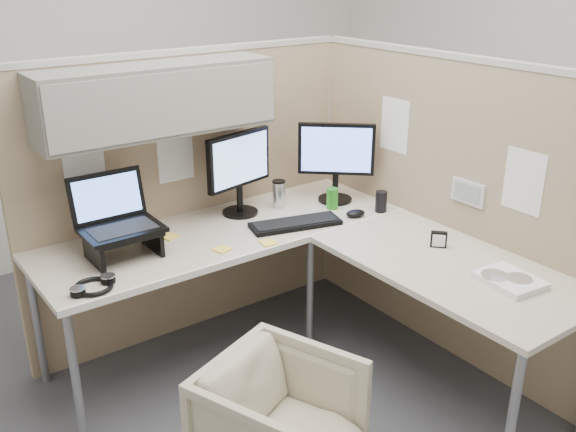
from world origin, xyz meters
TOP-DOWN VIEW (x-y plane):
  - ground at (0.00, 0.00)m, footprint 4.50×4.50m
  - partition_back at (-0.22, 0.83)m, footprint 2.00×0.36m
  - partition_right at (0.90, -0.07)m, footprint 0.07×2.03m
  - desk at (0.12, 0.13)m, footprint 2.00×1.98m
  - office_chair at (-0.43, -0.42)m, footprint 0.72×0.70m
  - monitor_left at (0.08, 0.68)m, footprint 0.44×0.20m
  - monitor_right at (0.65, 0.53)m, footprint 0.35×0.32m
  - laptop_station at (-0.67, 0.56)m, footprint 0.37×0.32m
  - keyboard at (0.23, 0.35)m, footprint 0.51×0.28m
  - mouse at (0.57, 0.26)m, footprint 0.13×0.10m
  - travel_mug at (0.32, 0.64)m, footprint 0.08×0.08m
  - soda_can_green at (0.74, 0.24)m, footprint 0.07×0.07m
  - soda_can_silver at (0.55, 0.44)m, footprint 0.07×0.07m
  - sticky_note_b at (-0.02, 0.25)m, footprint 0.09×0.09m
  - sticky_note_c at (-0.39, 0.61)m, footprint 0.09×0.09m
  - sticky_note_a at (-0.25, 0.32)m, footprint 0.09×0.09m
  - headphones at (-0.91, 0.30)m, footprint 0.21×0.21m
  - paper_stack at (0.60, -0.73)m, footprint 0.24×0.29m
  - desk_clock at (0.64, -0.28)m, footprint 0.08×0.08m

SIDE VIEW (x-z plane):
  - ground at x=0.00m, z-range 0.00..0.00m
  - office_chair at x=-0.43m, z-range 0.00..0.58m
  - desk at x=0.12m, z-range 0.32..1.05m
  - sticky_note_b at x=-0.02m, z-range 0.73..0.74m
  - sticky_note_c at x=-0.39m, z-range 0.73..0.74m
  - sticky_note_a at x=-0.25m, z-range 0.73..0.74m
  - keyboard at x=0.23m, z-range 0.73..0.75m
  - headphones at x=-0.91m, z-range 0.73..0.76m
  - paper_stack at x=0.60m, z-range 0.73..0.76m
  - mouse at x=0.57m, z-range 0.73..0.77m
  - desk_clock at x=0.64m, z-range 0.73..0.81m
  - soda_can_green at x=0.74m, z-range 0.73..0.85m
  - soda_can_silver at x=0.55m, z-range 0.73..0.85m
  - travel_mug at x=0.32m, z-range 0.73..0.89m
  - partition_right at x=0.90m, z-range 0.00..1.63m
  - laptop_station at x=-0.67m, z-range 0.69..1.07m
  - monitor_left at x=0.08m, z-range 0.77..1.24m
  - monitor_right at x=0.65m, z-range 0.77..1.24m
  - partition_back at x=-0.22m, z-range 0.28..1.91m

